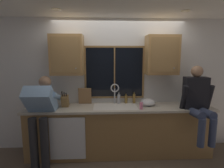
{
  "coord_description": "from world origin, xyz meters",
  "views": [
    {
      "loc": [
        -0.3,
        -3.54,
        1.85
      ],
      "look_at": [
        -0.14,
        -0.3,
        1.34
      ],
      "focal_mm": 29.15,
      "sensor_mm": 36.0,
      "label": 1
    }
  ],
  "objects_px": {
    "person_standing": "(41,111)",
    "person_sitting_on_counter": "(198,100)",
    "soap_dispenser": "(141,105)",
    "bottle_green_glass": "(126,99)",
    "bottle_tall_clear": "(119,99)",
    "knife_block": "(65,101)",
    "bottle_amber_small": "(134,98)",
    "cutting_board": "(85,96)",
    "mixing_bowl": "(148,102)"
  },
  "relations": [
    {
      "from": "knife_block",
      "to": "bottle_tall_clear",
      "type": "height_order",
      "value": "knife_block"
    },
    {
      "from": "bottle_tall_clear",
      "to": "person_sitting_on_counter",
      "type": "bearing_deg",
      "value": -19.62
    },
    {
      "from": "person_sitting_on_counter",
      "to": "cutting_board",
      "type": "height_order",
      "value": "person_sitting_on_counter"
    },
    {
      "from": "person_standing",
      "to": "mixing_bowl",
      "type": "height_order",
      "value": "person_standing"
    },
    {
      "from": "bottle_tall_clear",
      "to": "soap_dispenser",
      "type": "bearing_deg",
      "value": -45.31
    },
    {
      "from": "mixing_bowl",
      "to": "bottle_tall_clear",
      "type": "height_order",
      "value": "bottle_tall_clear"
    },
    {
      "from": "person_sitting_on_counter",
      "to": "soap_dispenser",
      "type": "bearing_deg",
      "value": 173.95
    },
    {
      "from": "cutting_board",
      "to": "bottle_tall_clear",
      "type": "xyz_separation_m",
      "value": [
        0.65,
        -0.01,
        -0.06
      ]
    },
    {
      "from": "person_sitting_on_counter",
      "to": "mixing_bowl",
      "type": "xyz_separation_m",
      "value": [
        -0.79,
        0.32,
        -0.12
      ]
    },
    {
      "from": "cutting_board",
      "to": "mixing_bowl",
      "type": "relative_size",
      "value": 1.17
    },
    {
      "from": "bottle_green_glass",
      "to": "soap_dispenser",
      "type": "bearing_deg",
      "value": -61.73
    },
    {
      "from": "person_standing",
      "to": "mixing_bowl",
      "type": "xyz_separation_m",
      "value": [
        1.87,
        0.33,
        0.04
      ]
    },
    {
      "from": "person_standing",
      "to": "bottle_tall_clear",
      "type": "distance_m",
      "value": 1.42
    },
    {
      "from": "mixing_bowl",
      "to": "bottle_tall_clear",
      "type": "bearing_deg",
      "value": 163.93
    },
    {
      "from": "person_standing",
      "to": "mixing_bowl",
      "type": "relative_size",
      "value": 5.43
    },
    {
      "from": "bottle_green_glass",
      "to": "person_sitting_on_counter",
      "type": "bearing_deg",
      "value": -23.24
    },
    {
      "from": "knife_block",
      "to": "person_standing",
      "type": "bearing_deg",
      "value": -137.98
    },
    {
      "from": "soap_dispenser",
      "to": "bottle_amber_small",
      "type": "relative_size",
      "value": 0.74
    },
    {
      "from": "mixing_bowl",
      "to": "cutting_board",
      "type": "bearing_deg",
      "value": 171.95
    },
    {
      "from": "knife_block",
      "to": "bottle_green_glass",
      "type": "bearing_deg",
      "value": 10.76
    },
    {
      "from": "bottle_tall_clear",
      "to": "bottle_amber_small",
      "type": "height_order",
      "value": "bottle_tall_clear"
    },
    {
      "from": "bottle_green_glass",
      "to": "bottle_amber_small",
      "type": "xyz_separation_m",
      "value": [
        0.16,
        -0.0,
        0.01
      ]
    },
    {
      "from": "person_standing",
      "to": "person_sitting_on_counter",
      "type": "height_order",
      "value": "person_sitting_on_counter"
    },
    {
      "from": "knife_block",
      "to": "bottle_amber_small",
      "type": "bearing_deg",
      "value": 9.28
    },
    {
      "from": "person_sitting_on_counter",
      "to": "bottle_amber_small",
      "type": "bearing_deg",
      "value": 153.84
    },
    {
      "from": "knife_block",
      "to": "bottle_tall_clear",
      "type": "bearing_deg",
      "value": 10.54
    },
    {
      "from": "knife_block",
      "to": "soap_dispenser",
      "type": "bearing_deg",
      "value": -7.81
    },
    {
      "from": "bottle_tall_clear",
      "to": "bottle_amber_small",
      "type": "distance_m",
      "value": 0.31
    },
    {
      "from": "person_sitting_on_counter",
      "to": "soap_dispenser",
      "type": "distance_m",
      "value": 0.97
    },
    {
      "from": "soap_dispenser",
      "to": "bottle_tall_clear",
      "type": "xyz_separation_m",
      "value": [
        -0.37,
        0.37,
        0.03
      ]
    },
    {
      "from": "person_sitting_on_counter",
      "to": "cutting_board",
      "type": "relative_size",
      "value": 3.91
    },
    {
      "from": "person_sitting_on_counter",
      "to": "mixing_bowl",
      "type": "bearing_deg",
      "value": 158.05
    },
    {
      "from": "cutting_board",
      "to": "bottle_tall_clear",
      "type": "bearing_deg",
      "value": -1.17
    },
    {
      "from": "mixing_bowl",
      "to": "bottle_amber_small",
      "type": "height_order",
      "value": "bottle_amber_small"
    },
    {
      "from": "mixing_bowl",
      "to": "knife_block",
      "type": "bearing_deg",
      "value": -178.89
    },
    {
      "from": "bottle_green_glass",
      "to": "cutting_board",
      "type": "bearing_deg",
      "value": -178.63
    },
    {
      "from": "person_sitting_on_counter",
      "to": "knife_block",
      "type": "bearing_deg",
      "value": 172.92
    },
    {
      "from": "bottle_amber_small",
      "to": "bottle_green_glass",
      "type": "bearing_deg",
      "value": 178.29
    },
    {
      "from": "person_sitting_on_counter",
      "to": "mixing_bowl",
      "type": "distance_m",
      "value": 0.86
    },
    {
      "from": "person_standing",
      "to": "knife_block",
      "type": "distance_m",
      "value": 0.46
    },
    {
      "from": "person_standing",
      "to": "bottle_tall_clear",
      "type": "xyz_separation_m",
      "value": [
        1.33,
        0.49,
        0.08
      ]
    },
    {
      "from": "person_standing",
      "to": "soap_dispenser",
      "type": "bearing_deg",
      "value": 3.87
    },
    {
      "from": "cutting_board",
      "to": "person_standing",
      "type": "bearing_deg",
      "value": -143.49
    },
    {
      "from": "cutting_board",
      "to": "bottle_tall_clear",
      "type": "relative_size",
      "value": 1.36
    },
    {
      "from": "bottle_green_glass",
      "to": "bottle_tall_clear",
      "type": "xyz_separation_m",
      "value": [
        -0.15,
        -0.03,
        0.02
      ]
    },
    {
      "from": "person_sitting_on_counter",
      "to": "bottle_green_glass",
      "type": "bearing_deg",
      "value": 156.76
    },
    {
      "from": "person_standing",
      "to": "bottle_tall_clear",
      "type": "bearing_deg",
      "value": 20.11
    },
    {
      "from": "person_standing",
      "to": "bottle_amber_small",
      "type": "distance_m",
      "value": 1.72
    },
    {
      "from": "person_sitting_on_counter",
      "to": "bottle_green_glass",
      "type": "distance_m",
      "value": 1.29
    },
    {
      "from": "bottle_amber_small",
      "to": "soap_dispenser",
      "type": "bearing_deg",
      "value": -81.49
    }
  ]
}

